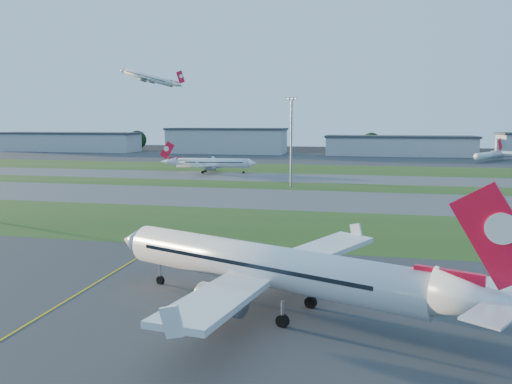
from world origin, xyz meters
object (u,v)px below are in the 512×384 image
(airliner_parked, at_px, (267,267))
(light_mast_centre, at_px, (291,136))
(mini_jet_near, at_px, (489,155))
(airliner_taxiing, at_px, (211,163))

(airliner_parked, xyz_separation_m, light_mast_centre, (-11.27, 95.94, 10.31))
(mini_jet_near, bearing_deg, light_mast_centre, 178.90)
(airliner_parked, bearing_deg, airliner_taxiing, 130.53)
(airliner_taxiing, height_order, light_mast_centre, light_mast_centre)
(airliner_taxiing, bearing_deg, mini_jet_near, -151.49)
(airliner_taxiing, xyz_separation_m, light_mast_centre, (34.53, -33.57, 11.14))
(mini_jet_near, xyz_separation_m, light_mast_centre, (-78.57, -110.08, 11.53))
(light_mast_centre, bearing_deg, mini_jet_near, 54.48)
(mini_jet_near, bearing_deg, airliner_parked, -163.67)
(airliner_parked, xyz_separation_m, airliner_taxiing, (-45.80, 129.51, -0.83))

